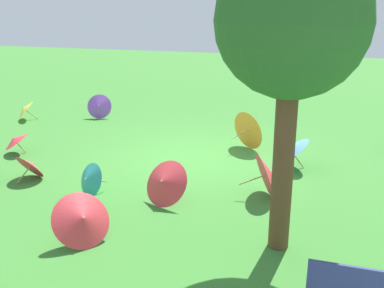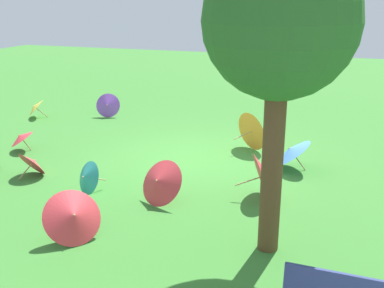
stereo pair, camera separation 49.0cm
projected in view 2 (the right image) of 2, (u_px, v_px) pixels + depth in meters
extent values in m
plane|color=#387A2D|center=(191.00, 160.00, 10.64)|extent=(40.00, 40.00, 0.00)
cylinder|color=brown|center=(272.00, 164.00, 6.53)|extent=(0.31, 0.31, 2.68)
sphere|color=#286023|center=(280.00, 21.00, 5.92)|extent=(2.05, 2.05, 2.05)
cylinder|color=tan|center=(243.00, 135.00, 11.04)|extent=(0.35, 0.44, 0.13)
cone|color=orange|center=(254.00, 130.00, 11.20)|extent=(0.97, 0.86, 0.97)
sphere|color=tan|center=(256.00, 129.00, 11.23)|extent=(0.05, 0.06, 0.04)
cylinder|color=tan|center=(42.00, 113.00, 14.24)|extent=(0.31, 0.17, 0.30)
cone|color=yellow|center=(35.00, 107.00, 14.16)|extent=(0.78, 0.84, 0.57)
sphere|color=tan|center=(33.00, 106.00, 14.15)|extent=(0.06, 0.05, 0.05)
cylinder|color=tan|center=(97.00, 179.00, 8.91)|extent=(0.20, 0.32, 0.16)
cone|color=teal|center=(86.00, 178.00, 8.74)|extent=(0.74, 0.64, 0.65)
sphere|color=tan|center=(83.00, 177.00, 8.69)|extent=(0.05, 0.06, 0.05)
cylinder|color=tan|center=(27.00, 145.00, 11.22)|extent=(0.19, 0.11, 0.30)
cone|color=#D8383F|center=(21.00, 137.00, 11.15)|extent=(0.79, 0.80, 0.43)
sphere|color=tan|center=(19.00, 135.00, 11.13)|extent=(0.06, 0.05, 0.05)
cylinder|color=tan|center=(68.00, 222.00, 7.33)|extent=(0.37, 0.30, 0.37)
cone|color=#D8383F|center=(73.00, 216.00, 7.04)|extent=(1.09, 1.12, 0.80)
sphere|color=tan|center=(74.00, 215.00, 6.98)|extent=(0.06, 0.06, 0.05)
cylinder|color=tan|center=(248.00, 181.00, 8.51)|extent=(0.46, 0.20, 0.18)
cone|color=#D8383F|center=(265.00, 176.00, 8.49)|extent=(0.74, 1.00, 0.91)
sphere|color=tan|center=(269.00, 174.00, 8.49)|extent=(0.06, 0.05, 0.05)
cylinder|color=tan|center=(110.00, 106.00, 14.55)|extent=(0.14, 0.47, 0.19)
cone|color=purple|center=(108.00, 105.00, 14.23)|extent=(0.81, 0.55, 0.74)
sphere|color=tan|center=(107.00, 105.00, 14.17)|extent=(0.05, 0.05, 0.05)
cylinder|color=tan|center=(170.00, 186.00, 8.56)|extent=(0.18, 0.38, 0.28)
cone|color=#D8383F|center=(159.00, 182.00, 8.32)|extent=(1.05, 0.91, 0.82)
sphere|color=tan|center=(156.00, 181.00, 8.25)|extent=(0.05, 0.06, 0.05)
cylinder|color=tan|center=(299.00, 162.00, 9.97)|extent=(0.30, 0.05, 0.38)
cone|color=#4C8CE5|center=(291.00, 151.00, 9.94)|extent=(0.87, 0.96, 0.66)
sphere|color=tan|center=(289.00, 148.00, 9.93)|extent=(0.05, 0.04, 0.05)
cylinder|color=tan|center=(25.00, 172.00, 9.53)|extent=(0.15, 0.32, 0.27)
cone|color=#D8383F|center=(33.00, 162.00, 9.62)|extent=(0.80, 0.70, 0.59)
sphere|color=tan|center=(35.00, 160.00, 9.64)|extent=(0.05, 0.06, 0.05)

